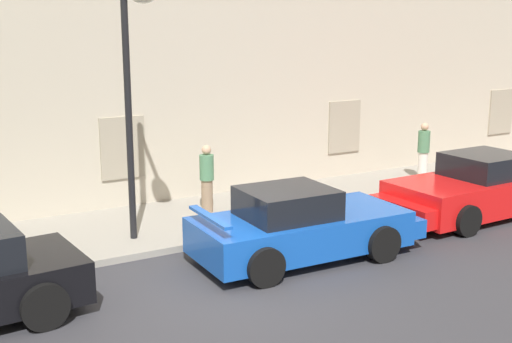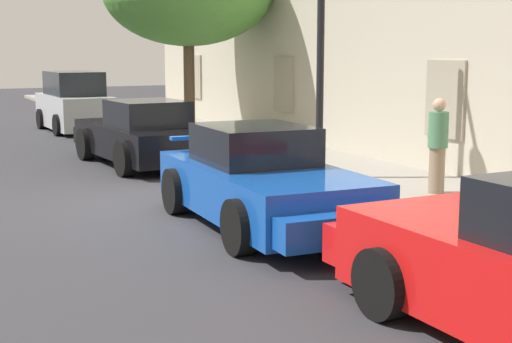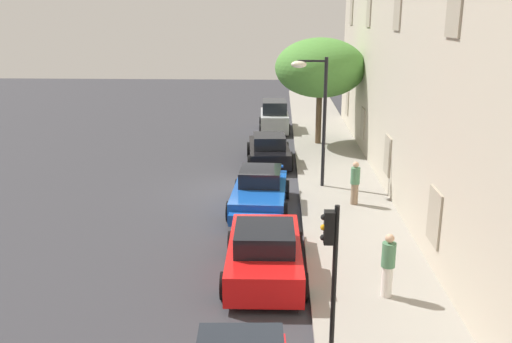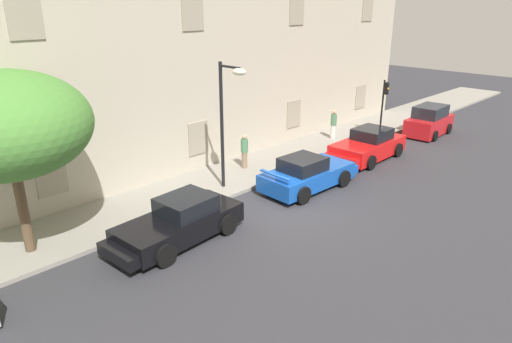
{
  "view_description": "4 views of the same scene",
  "coord_description": "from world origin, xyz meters",
  "px_view_note": "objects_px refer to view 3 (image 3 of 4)",
  "views": [
    {
      "loc": [
        -5.05,
        -9.23,
        4.49
      ],
      "look_at": [
        1.57,
        2.13,
        1.55
      ],
      "focal_mm": 46.15,
      "sensor_mm": 36.0,
      "label": 1
    },
    {
      "loc": [
        11.38,
        -3.78,
        2.55
      ],
      "look_at": [
        1.9,
        0.8,
        0.82
      ],
      "focal_mm": 52.19,
      "sensor_mm": 36.0,
      "label": 2
    },
    {
      "loc": [
        20.54,
        1.62,
        6.79
      ],
      "look_at": [
        2.22,
        0.8,
        1.53
      ],
      "focal_mm": 38.15,
      "sensor_mm": 36.0,
      "label": 3
    },
    {
      "loc": [
        -12.34,
        -10.15,
        7.48
      ],
      "look_at": [
        0.51,
        2.59,
        0.69
      ],
      "focal_mm": 32.13,
      "sensor_mm": 36.0,
      "label": 4
    }
  ],
  "objects_px": {
    "traffic_light": "(331,254)",
    "street_lamp": "(314,97)",
    "sportscar_white_middle": "(265,251)",
    "tree_near_kerb": "(320,68)",
    "pedestrian_strolling": "(388,265)",
    "sportscar_red_lead": "(269,150)",
    "pedestrian_admiring": "(355,183)",
    "sportscar_yellow_flank": "(260,194)",
    "hatchback_parked": "(274,117)"
  },
  "relations": [
    {
      "from": "traffic_light",
      "to": "pedestrian_strolling",
      "type": "relative_size",
      "value": 1.95
    },
    {
      "from": "hatchback_parked",
      "to": "pedestrian_admiring",
      "type": "height_order",
      "value": "hatchback_parked"
    },
    {
      "from": "street_lamp",
      "to": "pedestrian_strolling",
      "type": "height_order",
      "value": "street_lamp"
    },
    {
      "from": "sportscar_red_lead",
      "to": "traffic_light",
      "type": "height_order",
      "value": "traffic_light"
    },
    {
      "from": "traffic_light",
      "to": "sportscar_white_middle",
      "type": "bearing_deg",
      "value": -159.97
    },
    {
      "from": "sportscar_white_middle",
      "to": "sportscar_yellow_flank",
      "type": "bearing_deg",
      "value": -176.19
    },
    {
      "from": "street_lamp",
      "to": "pedestrian_strolling",
      "type": "xyz_separation_m",
      "value": [
        9.02,
        1.37,
        -2.76
      ]
    },
    {
      "from": "hatchback_parked",
      "to": "tree_near_kerb",
      "type": "relative_size",
      "value": 0.69
    },
    {
      "from": "tree_near_kerb",
      "to": "hatchback_parked",
      "type": "bearing_deg",
      "value": -147.48
    },
    {
      "from": "tree_near_kerb",
      "to": "sportscar_white_middle",
      "type": "bearing_deg",
      "value": -9.05
    },
    {
      "from": "tree_near_kerb",
      "to": "pedestrian_admiring",
      "type": "relative_size",
      "value": 3.47
    },
    {
      "from": "pedestrian_strolling",
      "to": "street_lamp",
      "type": "bearing_deg",
      "value": -171.39
    },
    {
      "from": "sportscar_red_lead",
      "to": "sportscar_white_middle",
      "type": "xyz_separation_m",
      "value": [
        11.62,
        0.15,
        0.0
      ]
    },
    {
      "from": "sportscar_red_lead",
      "to": "street_lamp",
      "type": "height_order",
      "value": "street_lamp"
    },
    {
      "from": "street_lamp",
      "to": "pedestrian_admiring",
      "type": "height_order",
      "value": "street_lamp"
    },
    {
      "from": "street_lamp",
      "to": "sportscar_white_middle",
      "type": "bearing_deg",
      "value": -12.41
    },
    {
      "from": "sportscar_red_lead",
      "to": "sportscar_white_middle",
      "type": "height_order",
      "value": "sportscar_white_middle"
    },
    {
      "from": "sportscar_white_middle",
      "to": "traffic_light",
      "type": "distance_m",
      "value": 4.42
    },
    {
      "from": "tree_near_kerb",
      "to": "pedestrian_admiring",
      "type": "height_order",
      "value": "tree_near_kerb"
    },
    {
      "from": "sportscar_red_lead",
      "to": "sportscar_white_middle",
      "type": "bearing_deg",
      "value": 0.73
    },
    {
      "from": "tree_near_kerb",
      "to": "pedestrian_strolling",
      "type": "relative_size",
      "value": 3.41
    },
    {
      "from": "sportscar_red_lead",
      "to": "pedestrian_strolling",
      "type": "height_order",
      "value": "pedestrian_strolling"
    },
    {
      "from": "hatchback_parked",
      "to": "street_lamp",
      "type": "xyz_separation_m",
      "value": [
        11.55,
        1.65,
        2.89
      ]
    },
    {
      "from": "hatchback_parked",
      "to": "pedestrian_strolling",
      "type": "bearing_deg",
      "value": 8.35
    },
    {
      "from": "hatchback_parked",
      "to": "pedestrian_admiring",
      "type": "bearing_deg",
      "value": 12.74
    },
    {
      "from": "traffic_light",
      "to": "street_lamp",
      "type": "height_order",
      "value": "street_lamp"
    },
    {
      "from": "sportscar_red_lead",
      "to": "tree_near_kerb",
      "type": "height_order",
      "value": "tree_near_kerb"
    },
    {
      "from": "sportscar_yellow_flank",
      "to": "sportscar_white_middle",
      "type": "height_order",
      "value": "sportscar_white_middle"
    },
    {
      "from": "traffic_light",
      "to": "pedestrian_admiring",
      "type": "height_order",
      "value": "traffic_light"
    },
    {
      "from": "sportscar_white_middle",
      "to": "tree_near_kerb",
      "type": "relative_size",
      "value": 0.84
    },
    {
      "from": "sportscar_white_middle",
      "to": "pedestrian_strolling",
      "type": "xyz_separation_m",
      "value": [
        1.43,
        3.04,
        0.34
      ]
    },
    {
      "from": "traffic_light",
      "to": "sportscar_yellow_flank",
      "type": "bearing_deg",
      "value": -168.85
    },
    {
      "from": "street_lamp",
      "to": "hatchback_parked",
      "type": "bearing_deg",
      "value": -171.85
    },
    {
      "from": "hatchback_parked",
      "to": "pedestrian_admiring",
      "type": "relative_size",
      "value": 2.4
    },
    {
      "from": "sportscar_yellow_flank",
      "to": "hatchback_parked",
      "type": "xyz_separation_m",
      "value": [
        -14.21,
        0.34,
        0.21
      ]
    },
    {
      "from": "sportscar_yellow_flank",
      "to": "sportscar_white_middle",
      "type": "xyz_separation_m",
      "value": [
        4.92,
        0.33,
        0.01
      ]
    },
    {
      "from": "sportscar_white_middle",
      "to": "pedestrian_admiring",
      "type": "height_order",
      "value": "pedestrian_admiring"
    },
    {
      "from": "traffic_light",
      "to": "sportscar_red_lead",
      "type": "bearing_deg",
      "value": -174.28
    },
    {
      "from": "sportscar_white_middle",
      "to": "pedestrian_admiring",
      "type": "distance_m",
      "value": 6.24
    },
    {
      "from": "sportscar_yellow_flank",
      "to": "pedestrian_admiring",
      "type": "distance_m",
      "value": 3.5
    },
    {
      "from": "pedestrian_admiring",
      "to": "tree_near_kerb",
      "type": "bearing_deg",
      "value": -176.08
    },
    {
      "from": "sportscar_yellow_flank",
      "to": "hatchback_parked",
      "type": "relative_size",
      "value": 1.2
    },
    {
      "from": "sportscar_red_lead",
      "to": "hatchback_parked",
      "type": "xyz_separation_m",
      "value": [
        -7.51,
        0.16,
        0.21
      ]
    },
    {
      "from": "sportscar_yellow_flank",
      "to": "traffic_light",
      "type": "relative_size",
      "value": 1.45
    },
    {
      "from": "street_lamp",
      "to": "pedestrian_admiring",
      "type": "bearing_deg",
      "value": 33.47
    },
    {
      "from": "tree_near_kerb",
      "to": "pedestrian_admiring",
      "type": "distance_m",
      "value": 10.47
    },
    {
      "from": "sportscar_red_lead",
      "to": "hatchback_parked",
      "type": "distance_m",
      "value": 7.52
    },
    {
      "from": "sportscar_red_lead",
      "to": "pedestrian_strolling",
      "type": "relative_size",
      "value": 2.92
    },
    {
      "from": "sportscar_white_middle",
      "to": "tree_near_kerb",
      "type": "height_order",
      "value": "tree_near_kerb"
    },
    {
      "from": "traffic_light",
      "to": "street_lamp",
      "type": "xyz_separation_m",
      "value": [
        -11.43,
        0.27,
        1.4
      ]
    }
  ]
}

